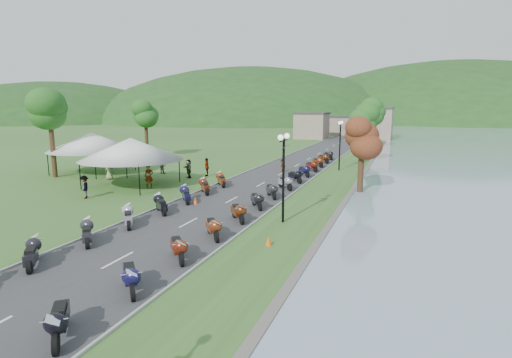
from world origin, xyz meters
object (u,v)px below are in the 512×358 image
(vendor_tent_main, at_px, (132,162))
(pedestrian_b, at_px, (163,173))
(pedestrian_c, at_px, (85,198))
(pedestrian_a, at_px, (149,188))

(vendor_tent_main, xyz_separation_m, pedestrian_b, (-1.18, 6.19, -2.00))
(vendor_tent_main, distance_m, pedestrian_c, 5.40)
(pedestrian_b, bearing_deg, pedestrian_c, 107.31)
(vendor_tent_main, xyz_separation_m, pedestrian_a, (1.82, -0.26, -2.00))
(pedestrian_a, height_order, pedestrian_c, pedestrian_a)
(pedestrian_b, xyz_separation_m, pedestrian_c, (0.89, -11.20, 0.00))
(pedestrian_b, relative_size, pedestrian_c, 0.98)
(vendor_tent_main, distance_m, pedestrian_a, 2.72)
(pedestrian_a, bearing_deg, pedestrian_c, -144.49)
(pedestrian_b, height_order, pedestrian_c, pedestrian_c)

